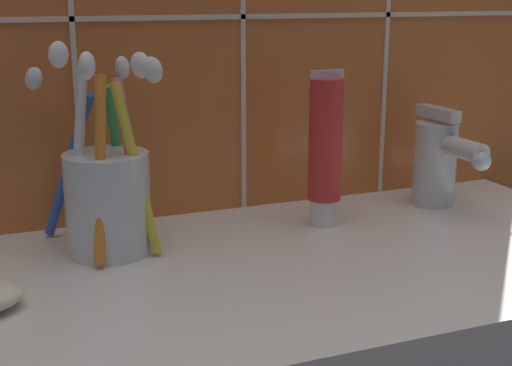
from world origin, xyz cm
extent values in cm
cube|color=silver|center=(0.00, 0.00, 1.00)|extent=(67.59, 33.07, 2.00)
cube|color=beige|center=(0.00, 15.93, 22.10)|extent=(77.59, 0.24, 0.50)
cylinder|color=silver|center=(-14.17, 7.69, 6.52)|extent=(7.47, 7.47, 9.04)
cylinder|color=pink|center=(-12.08, 6.76, 9.97)|extent=(2.93, 2.15, 15.26)
ellipsoid|color=white|center=(-11.09, 6.23, 18.63)|extent=(2.34, 2.08, 2.40)
cylinder|color=green|center=(-12.40, 11.18, 9.55)|extent=(3.31, 5.23, 14.57)
ellipsoid|color=white|center=(-11.19, 13.50, 17.74)|extent=(2.21, 2.62, 2.61)
cylinder|color=blue|center=(-16.89, 11.63, 9.18)|extent=(5.11, 5.59, 13.92)
ellipsoid|color=white|center=(-19.13, 14.15, 16.97)|extent=(2.58, 2.68, 2.69)
cylinder|color=white|center=(-16.48, 7.94, 10.44)|extent=(2.92, 1.58, 16.19)
ellipsoid|color=white|center=(-17.52, 7.67, 19.58)|extent=(2.20, 1.75, 2.38)
cylinder|color=orange|center=(-15.05, 5.41, 10.17)|extent=(2.66, 4.24, 15.73)
ellipsoid|color=white|center=(-15.89, 3.66, 19.01)|extent=(2.09, 2.47, 2.51)
cylinder|color=yellow|center=(-11.88, 6.03, 9.83)|extent=(3.86, 3.06, 15.05)
ellipsoid|color=white|center=(-10.38, 4.98, 18.33)|extent=(2.48, 2.27, 2.51)
cylinder|color=white|center=(7.12, 7.69, 3.31)|extent=(2.80, 2.80, 2.62)
cylinder|color=red|center=(7.12, 7.69, 10.60)|extent=(3.29, 3.29, 11.95)
cube|color=silver|center=(7.12, 7.69, 16.97)|extent=(3.46, 0.36, 0.80)
cylinder|color=silver|center=(21.37, 9.54, 6.54)|extent=(4.60, 4.60, 9.08)
cylinder|color=silver|center=(21.50, 5.94, 9.08)|extent=(2.34, 7.27, 2.07)
sphere|color=silver|center=(21.64, 2.35, 8.39)|extent=(1.93, 1.93, 1.93)
cube|color=silver|center=(21.37, 9.54, 12.08)|extent=(1.62, 6.05, 1.20)
camera|label=1|loc=(-24.12, -52.98, 24.64)|focal=50.00mm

